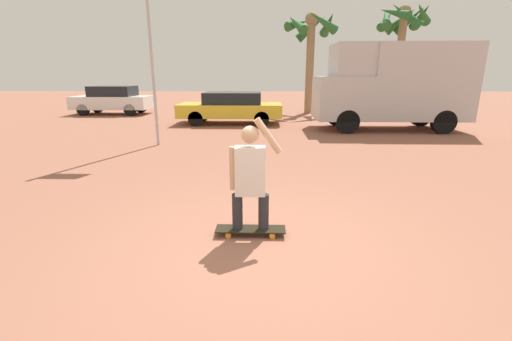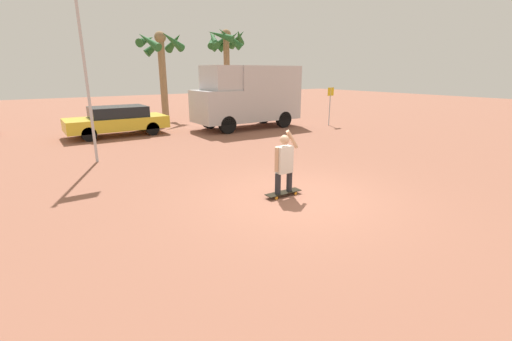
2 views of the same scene
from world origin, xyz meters
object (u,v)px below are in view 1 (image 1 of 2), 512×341
Objects in this scene: camper_van at (393,84)px; person_skateboarder at (250,174)px; parked_car_yellow at (231,107)px; skateboard at (251,230)px; palm_tree_near_van at (402,25)px; palm_tree_center_background at (311,35)px; flagpole at (151,18)px; parked_car_white at (113,100)px.

person_skateboarder is at bearing -118.55° from camper_van.
person_skateboarder is 0.34× the size of parked_car_yellow.
skateboard is 0.21× the size of parked_car_yellow.
palm_tree_near_van is (7.84, 16.54, 4.66)m from skateboard.
flagpole is (-5.63, -9.23, -0.48)m from palm_tree_center_background.
skateboard is 0.17× the size of camper_van.
person_skateboarder is 0.26× the size of palm_tree_near_van.
palm_tree_near_van is at bearing 64.65° from skateboard.
camper_van is 14.04m from parked_car_white.
flagpole reaches higher than camper_van.
camper_van is 6.88m from palm_tree_center_background.
palm_tree_center_background is at bearing 5.47° from parked_car_white.
camper_van reaches higher than person_skateboarder.
flagpole reaches higher than parked_car_white.
flagpole is at bearing -58.67° from parked_car_white.
flagpole is at bearing -136.05° from palm_tree_near_van.
camper_van is 0.95× the size of palm_tree_near_van.
flagpole reaches higher than palm_tree_center_background.
palm_tree_near_van is (15.87, 2.27, 3.96)m from parked_car_white.
flagpole is (5.00, -8.21, 2.86)m from parked_car_white.
camper_van is at bearing -110.95° from palm_tree_near_van.
palm_tree_center_background is (2.60, 15.29, 4.04)m from skateboard.
parked_car_white is at bearing 119.36° from skateboard.
palm_tree_center_background reaches higher than camper_van.
parked_car_white is 11.19m from palm_tree_center_background.
person_skateboarder is at bearing -83.18° from parked_car_yellow.
parked_car_white is at bearing 121.33° from flagpole.
parked_car_white is at bearing 153.03° from parked_car_yellow.
flagpole is at bearing -109.94° from parked_car_yellow.
flagpole reaches higher than palm_tree_near_van.
palm_tree_center_background is at bearing 80.36° from person_skateboarder.
parked_car_yellow is 6.81m from palm_tree_center_background.
person_skateboarder is (-0.00, 0.00, 0.80)m from skateboard.
person_skateboarder is at bearing -115.35° from palm_tree_near_van.
parked_car_yellow is (-1.30, 10.85, 0.65)m from skateboard.
parked_car_white is at bearing 159.34° from camper_van.
skateboard is at bearing -83.17° from parked_car_yellow.
palm_tree_center_background is 0.84× the size of flagpole.
palm_tree_near_van is 15.14m from flagpole.
person_skateboarder is 7.32m from flagpole.
flagpole reaches higher than parked_car_yellow.
flagpole is at bearing 116.58° from skateboard.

